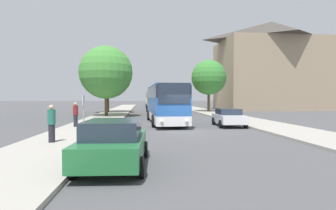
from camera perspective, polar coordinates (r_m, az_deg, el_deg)
name	(u,v)px	position (r m, az deg, el deg)	size (l,w,h in m)	color
ground_plane	(186,131)	(17.94, 3.99, -5.76)	(300.00, 300.00, 0.00)	#4C4C4F
sidewalk_left	(81,132)	(18.16, -18.47, -5.51)	(4.00, 120.00, 0.15)	#A39E93
sidewalk_right	(284,129)	(20.28, 23.97, -4.82)	(4.00, 120.00, 0.15)	#A39E93
building_right_background	(271,66)	(53.50, 21.56, 7.95)	(18.95, 12.32, 16.52)	gray
bus_front	(165,103)	(23.49, -0.66, 0.39)	(3.12, 10.80, 3.35)	silver
bus_middle	(157,101)	(38.67, -2.49, 0.97)	(2.97, 12.16, 3.44)	#2D2D2D
bus_rear	(153,100)	(54.02, -3.30, 1.11)	(2.96, 10.55, 3.33)	#2D519E
parked_car_left_curb	(114,143)	(9.01, -11.73, -8.05)	(2.31, 4.28, 1.57)	#236B38
parked_car_right_near	(229,117)	(21.51, 13.06, -2.57)	(2.26, 4.07, 1.41)	silver
bus_stop_sign	(84,109)	(16.90, -17.91, -0.82)	(0.08, 0.45, 2.34)	gray
pedestrian_waiting_near	(76,114)	(20.56, -19.47, -1.93)	(0.36, 0.36, 1.80)	#23232D
pedestrian_waiting_far	(52,123)	(13.85, -24.00, -3.65)	(0.36, 0.36, 1.82)	#23232D
tree_left_near	(108,78)	(39.43, -13.03, 5.77)	(6.00, 6.00, 8.01)	#47331E
tree_left_far	(106,72)	(31.60, -13.33, 6.90)	(6.16, 6.16, 8.15)	#513D23
tree_right_near	(209,77)	(40.92, 8.87, 5.94)	(5.36, 5.36, 7.91)	#513D23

